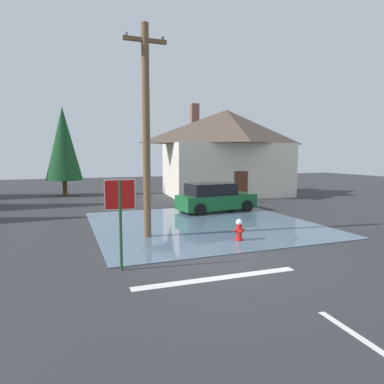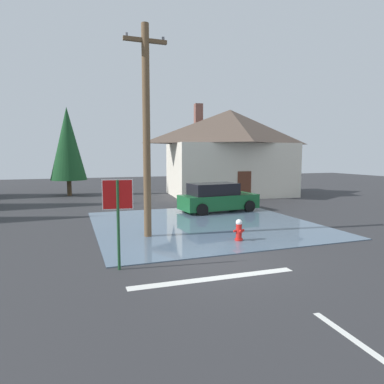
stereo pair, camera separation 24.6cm
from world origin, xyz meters
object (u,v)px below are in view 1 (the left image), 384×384
at_px(parked_car, 215,198).
at_px(pine_tree_far_center, 63,144).
at_px(fire_hydrant, 239,230).
at_px(utility_pole, 146,129).
at_px(house, 226,151).
at_px(stop_sign_near, 120,205).

bearing_deg(parked_car, pine_tree_far_center, 125.36).
bearing_deg(pine_tree_far_center, fire_hydrant, -71.33).
bearing_deg(fire_hydrant, utility_pole, 149.41).
xyz_separation_m(house, pine_tree_far_center, (-11.88, 3.77, 0.56)).
distance_m(fire_hydrant, utility_pole, 5.07).
bearing_deg(utility_pole, stop_sign_near, -114.18).
height_order(stop_sign_near, parked_car, stop_sign_near).
distance_m(stop_sign_near, pine_tree_far_center, 19.04).
xyz_separation_m(stop_sign_near, utility_pole, (1.55, 3.46, 2.31)).
distance_m(stop_sign_near, house, 18.52).
distance_m(utility_pole, pine_tree_far_center, 15.66).
xyz_separation_m(fire_hydrant, utility_pole, (-2.98, 1.76, 3.70)).
xyz_separation_m(house, parked_car, (-4.17, -7.09, -2.67)).
bearing_deg(parked_car, utility_pole, -137.10).
bearing_deg(pine_tree_far_center, utility_pole, -79.62).
relative_size(utility_pole, parked_car, 1.76).
bearing_deg(house, fire_hydrant, -114.40).
bearing_deg(fire_hydrant, pine_tree_far_center, 108.67).
xyz_separation_m(fire_hydrant, parked_car, (1.91, 6.31, 0.36)).
bearing_deg(fire_hydrant, parked_car, 73.17).
bearing_deg(stop_sign_near, utility_pole, 65.82).
height_order(stop_sign_near, pine_tree_far_center, pine_tree_far_center).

